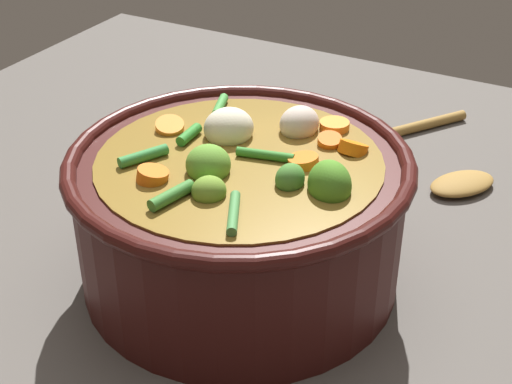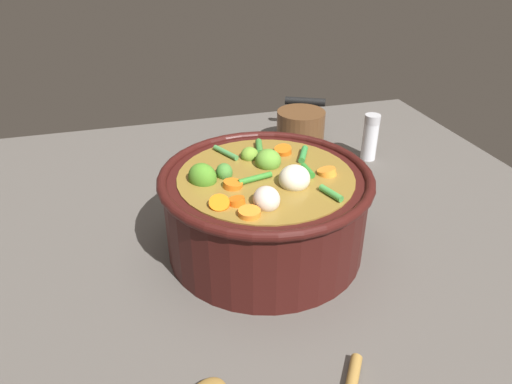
{
  "view_description": "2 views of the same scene",
  "coord_description": "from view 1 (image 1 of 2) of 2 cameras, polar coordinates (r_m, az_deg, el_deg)",
  "views": [
    {
      "loc": [
        0.28,
        -0.49,
        0.44
      ],
      "look_at": [
        0.02,
        -0.0,
        0.1
      ],
      "focal_mm": 53.43,
      "sensor_mm": 36.0,
      "label": 1
    },
    {
      "loc": [
        0.17,
        0.54,
        0.42
      ],
      "look_at": [
        0.01,
        -0.01,
        0.1
      ],
      "focal_mm": 32.68,
      "sensor_mm": 36.0,
      "label": 2
    }
  ],
  "objects": [
    {
      "name": "wooden_spoon",
      "position": [
        0.9,
        12.87,
        2.26
      ],
      "size": [
        0.22,
        0.22,
        0.01
      ],
      "color": "olive",
      "rests_on": "ground_plane"
    },
    {
      "name": "ground_plane",
      "position": [
        0.71,
        -1.15,
        -6.24
      ],
      "size": [
        1.1,
        1.1,
        0.0
      ],
      "primitive_type": "plane",
      "color": "#514C47"
    },
    {
      "name": "cooking_pot",
      "position": [
        0.67,
        -1.19,
        -1.68
      ],
      "size": [
        0.3,
        0.3,
        0.15
      ],
      "color": "#38110F",
      "rests_on": "ground_plane"
    }
  ]
}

